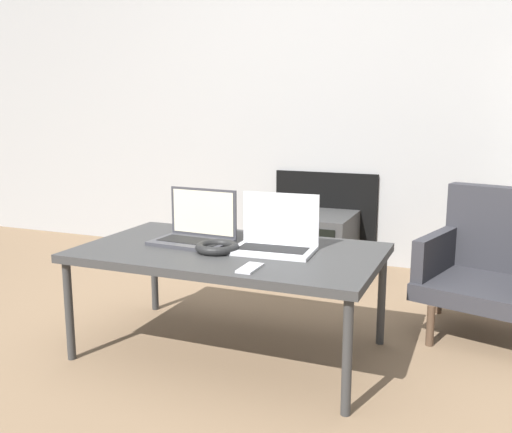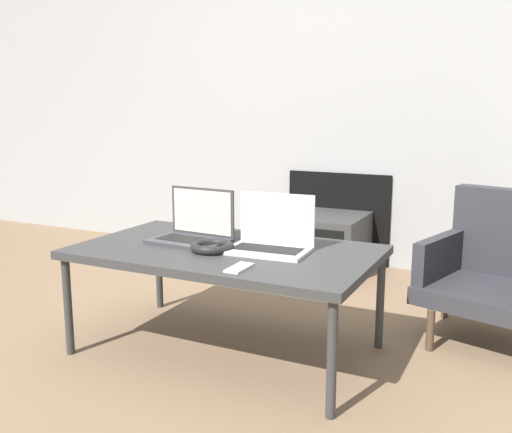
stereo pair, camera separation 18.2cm
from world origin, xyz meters
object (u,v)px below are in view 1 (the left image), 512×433
at_px(phone, 250,268).
at_px(armchair, 492,260).
at_px(laptop_left, 196,231).
at_px(tv, 314,242).
at_px(headphones, 217,247).
at_px(laptop_right, 276,238).

height_order(phone, armchair, armchair).
distance_m(laptop_left, tv, 1.40).
relative_size(phone, tv, 0.27).
distance_m(laptop_left, armchair, 1.43).
xyz_separation_m(headphones, phone, (0.23, -0.19, -0.01)).
xyz_separation_m(tv, armchair, (1.10, -0.69, 0.16)).
bearing_deg(laptop_left, tv, 86.50).
bearing_deg(armchair, headphones, -128.36).
height_order(laptop_right, armchair, laptop_right).
bearing_deg(headphones, phone, -39.91).
height_order(headphones, phone, headphones).
relative_size(laptop_left, armchair, 0.51).
xyz_separation_m(phone, tv, (-0.24, 1.66, -0.29)).
bearing_deg(headphones, laptop_right, 28.30).
bearing_deg(armchair, laptop_right, -126.70).
bearing_deg(tv, laptop_left, -96.83).
bearing_deg(laptop_left, phone, -34.91).
bearing_deg(laptop_right, armchair, 33.84).
bearing_deg(laptop_left, laptop_right, 3.32).
relative_size(laptop_left, phone, 2.55).
distance_m(phone, armchair, 1.31).
distance_m(laptop_right, tv, 1.41).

